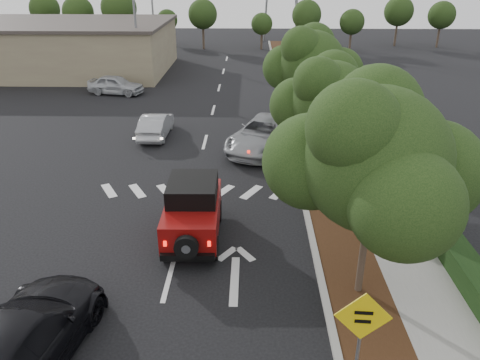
{
  "coord_description": "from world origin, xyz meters",
  "views": [
    {
      "loc": [
        2.43,
        -11.52,
        8.71
      ],
      "look_at": [
        2.09,
        3.0,
        1.95
      ],
      "focal_mm": 35.0,
      "sensor_mm": 36.0,
      "label": 1
    }
  ],
  "objects_px": {
    "black_suv_oncoming": "(19,342)",
    "silver_suv_ahead": "(265,134)",
    "red_jeep": "(193,209)",
    "speed_hump_sign": "(361,328)"
  },
  "relations": [
    {
      "from": "silver_suv_ahead",
      "to": "red_jeep",
      "type": "bearing_deg",
      "value": -85.06
    },
    {
      "from": "black_suv_oncoming",
      "to": "red_jeep",
      "type": "bearing_deg",
      "value": -110.68
    },
    {
      "from": "red_jeep",
      "to": "silver_suv_ahead",
      "type": "bearing_deg",
      "value": 71.54
    },
    {
      "from": "speed_hump_sign",
      "to": "black_suv_oncoming",
      "type": "bearing_deg",
      "value": -179.53
    },
    {
      "from": "black_suv_oncoming",
      "to": "silver_suv_ahead",
      "type": "bearing_deg",
      "value": -104.29
    },
    {
      "from": "silver_suv_ahead",
      "to": "speed_hump_sign",
      "type": "bearing_deg",
      "value": -61.39
    },
    {
      "from": "silver_suv_ahead",
      "to": "black_suv_oncoming",
      "type": "xyz_separation_m",
      "value": [
        -6.0,
        -14.56,
        0.02
      ]
    },
    {
      "from": "red_jeep",
      "to": "speed_hump_sign",
      "type": "distance_m",
      "value": 7.8
    },
    {
      "from": "red_jeep",
      "to": "black_suv_oncoming",
      "type": "height_order",
      "value": "red_jeep"
    },
    {
      "from": "silver_suv_ahead",
      "to": "black_suv_oncoming",
      "type": "bearing_deg",
      "value": -90.02
    }
  ]
}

